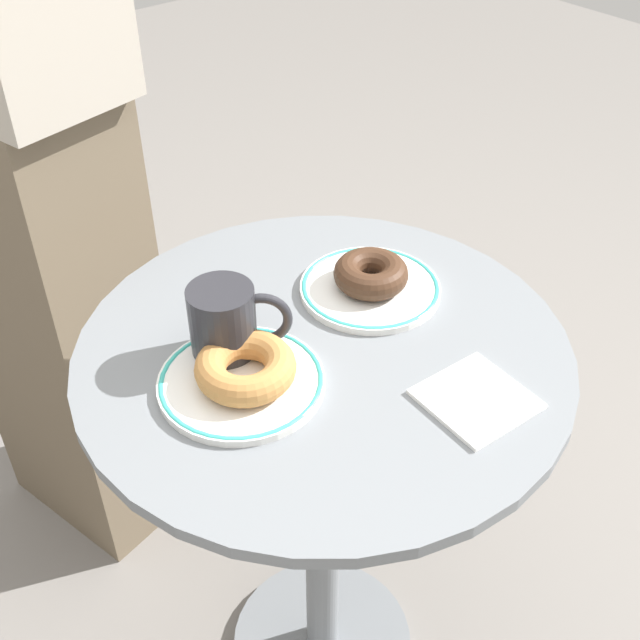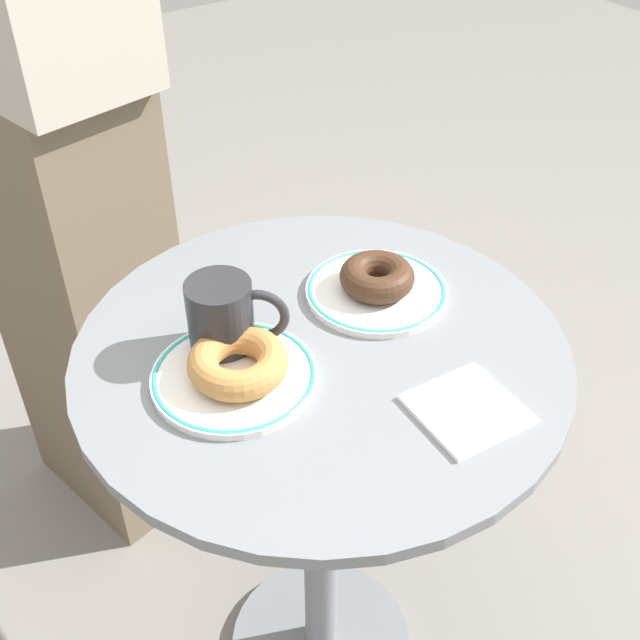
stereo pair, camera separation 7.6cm
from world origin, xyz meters
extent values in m
cylinder|color=slate|center=(0.00, 0.00, 0.72)|extent=(0.63, 0.63, 0.02)
cylinder|color=slate|center=(0.00, 0.00, 0.37)|extent=(0.06, 0.06, 0.69)
cylinder|color=white|center=(-0.12, 0.01, 0.73)|extent=(0.20, 0.20, 0.01)
torus|color=#38B2A8|center=(-0.12, 0.01, 0.74)|extent=(0.20, 0.20, 0.01)
cylinder|color=white|center=(0.12, 0.05, 0.73)|extent=(0.19, 0.19, 0.01)
torus|color=#38B2A8|center=(0.12, 0.05, 0.74)|extent=(0.19, 0.19, 0.01)
torus|color=#BC7F42|center=(-0.12, 0.00, 0.76)|extent=(0.17, 0.17, 0.04)
torus|color=#422819|center=(0.12, 0.05, 0.76)|extent=(0.14, 0.14, 0.04)
cube|color=white|center=(0.07, -0.19, 0.73)|extent=(0.12, 0.12, 0.01)
cylinder|color=#28282D|center=(-0.11, 0.06, 0.78)|extent=(0.08, 0.08, 0.10)
torus|color=#28282D|center=(-0.07, 0.04, 0.78)|extent=(0.07, 0.06, 0.08)
cube|color=brown|center=(-0.14, 0.58, 0.46)|extent=(0.29, 0.37, 0.92)
camera|label=1|loc=(-0.49, -0.58, 1.38)|focal=44.24mm
camera|label=2|loc=(-0.42, -0.63, 1.38)|focal=44.24mm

